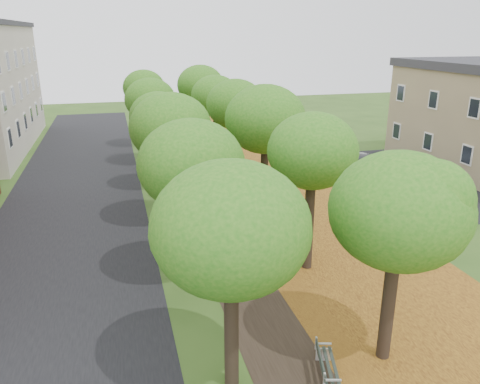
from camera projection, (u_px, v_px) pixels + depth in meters
ground at (304, 371)px, 13.80m from camera, size 120.00×120.00×0.00m
street_asphalt at (72, 214)px, 25.67m from camera, size 8.00×70.00×0.01m
footpath at (206, 202)px, 27.51m from camera, size 3.20×70.00×0.01m
leaf_verge at (286, 195)px, 28.74m from camera, size 7.50×70.00×0.01m
parking_lot at (398, 180)px, 31.74m from camera, size 9.00×16.00×0.01m
tree_row_west at (164, 121)px, 25.38m from camera, size 3.85×33.85×6.59m
tree_row_east at (249, 117)px, 26.56m from camera, size 3.85×33.85×6.59m
bench at (326, 366)px, 13.37m from camera, size 0.94×1.78×0.81m
car_silver at (414, 199)px, 26.05m from camera, size 4.16×1.83×1.39m
car_red at (401, 193)px, 27.23m from camera, size 3.88×1.93×1.22m
car_grey at (364, 164)px, 33.01m from camera, size 5.15×3.30×1.39m
car_white at (364, 163)px, 33.20m from camera, size 5.42×3.89×1.37m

